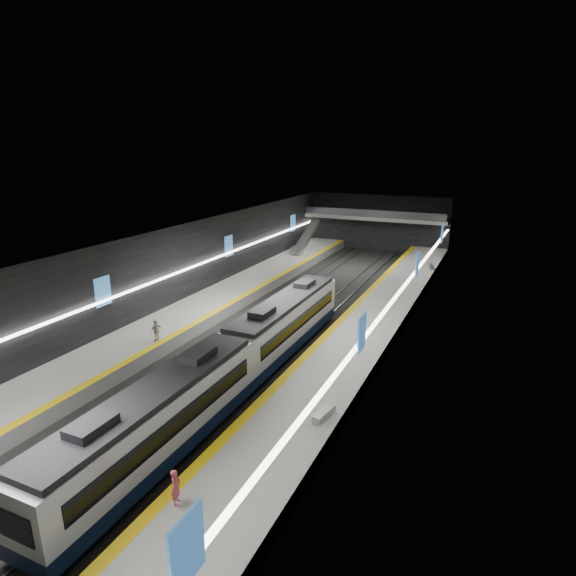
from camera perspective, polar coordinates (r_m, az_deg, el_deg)
The scene contains 23 objects.
ground at distance 40.28m, azimuth -2.07°, elevation -5.18°, with size 70.00×70.00×0.00m, color black.
ceiling at distance 38.01m, azimuth -2.20°, elevation 6.08°, with size 20.00×70.00×0.04m, color beige.
wall_left at distance 44.19m, azimuth -13.82°, elevation 1.81°, with size 0.04×70.00×8.00m, color black.
wall_right at distance 35.81m, azimuth 12.35°, elevation -1.61°, with size 0.04×70.00×8.00m, color black.
wall_back at distance 71.27m, azimuth 10.63°, elevation 7.61°, with size 20.00×0.04×8.00m, color black.
platform_left at distance 43.76m, azimuth -10.92°, elevation -2.95°, with size 5.00×70.00×1.00m, color slate.
tile_surface_left at distance 43.60m, azimuth -10.95°, elevation -2.32°, with size 5.00×70.00×0.02m, color #999994.
tactile_strip_left at distance 42.41m, azimuth -8.52°, elevation -2.73°, with size 0.60×70.00×0.02m, color yellow.
platform_right at distance 37.59m, azimuth 8.28°, elevation -6.19°, with size 5.00×70.00×1.00m, color slate.
tile_surface_right at distance 37.39m, azimuth 8.31°, elevation -5.47°, with size 5.00×70.00×0.02m, color #999994.
tactile_strip_right at distance 37.99m, azimuth 5.12°, elevation -4.97°, with size 0.60×70.00×0.02m, color yellow.
rails at distance 40.26m, azimuth -2.07°, elevation -5.10°, with size 6.52×70.00×0.12m.
train at distance 30.28m, azimuth -6.33°, elevation -8.48°, with size 2.69×30.04×3.60m.
ad_posters at distance 39.68m, azimuth -1.49°, elevation 1.35°, with size 19.94×53.50×2.20m.
cove_light_left at distance 44.12m, azimuth -13.60°, elevation 1.53°, with size 0.25×68.60×0.12m, color white.
cove_light_right at distance 35.92m, azimuth 12.02°, elevation -1.87°, with size 0.25×68.60×0.12m, color white.
mezzanine_bridge at distance 69.12m, azimuth 10.25°, elevation 8.22°, with size 20.00×3.00×1.50m.
escalator at distance 65.29m, azimuth 2.19°, elevation 6.07°, with size 1.20×8.00×0.60m, color #99999E.
bench_left_far at distance 65.88m, azimuth 0.68°, elevation 4.69°, with size 0.51×1.85×0.45m, color #99999E.
bench_right_near at distance 26.59m, azimuth 4.27°, elevation -14.68°, with size 0.49×1.76×0.43m, color #99999E.
bench_right_far at distance 58.64m, azimuth 16.63°, elevation 2.43°, with size 0.47×1.70×0.42m, color #99999E.
passenger_right_a at distance 21.46m, azimuth -13.14°, elevation -22.01°, with size 0.57×0.38×1.57m, color #C44950.
passenger_left_a at distance 36.86m, azimuth -15.35°, elevation -4.90°, with size 0.96×0.40×1.64m, color #BCB6AC.
Camera 1 is at (16.75, -33.38, 15.10)m, focal length 30.00 mm.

